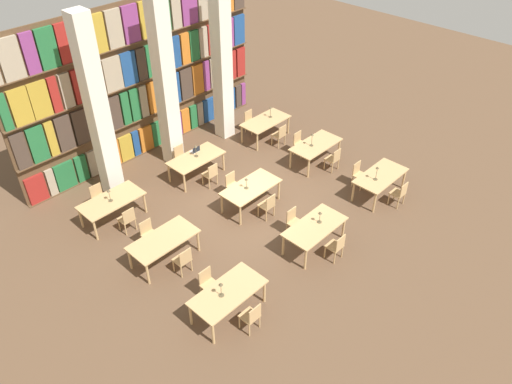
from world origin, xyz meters
TOP-DOWN VIEW (x-y plane):
  - ground_plane at (0.00, 0.00)m, footprint 40.00×40.00m
  - bookshelf_bank at (0.02, 5.18)m, footprint 9.99×0.35m
  - pillar_left at (-2.57, 3.89)m, footprint 0.55×0.55m
  - pillar_center at (0.00, 3.89)m, footprint 0.55×0.55m
  - pillar_right at (2.57, 3.89)m, footprint 0.55×0.55m
  - reading_table_0 at (-3.48, -2.62)m, footprint 1.94×0.98m
  - chair_0 at (-3.45, -3.39)m, footprint 0.42×0.40m
  - chair_1 at (-3.45, -1.85)m, footprint 0.42×0.40m
  - desk_lamp_0 at (-3.67, -2.59)m, footprint 0.14×0.14m
  - reading_table_1 at (-0.07, -2.64)m, footprint 1.94×0.98m
  - chair_2 at (-0.05, -3.41)m, footprint 0.42×0.40m
  - chair_3 at (-0.05, -1.87)m, footprint 0.42×0.40m
  - desk_lamp_1 at (0.15, -2.63)m, footprint 0.14×0.14m
  - reading_table_2 at (3.38, -2.64)m, footprint 1.94×0.98m
  - chair_4 at (3.34, -3.41)m, footprint 0.42×0.40m
  - chair_5 at (3.34, -1.87)m, footprint 0.42×0.40m
  - desk_lamp_2 at (3.05, -2.65)m, footprint 0.14×0.14m
  - reading_table_3 at (-3.40, 0.05)m, footprint 1.94×0.98m
  - chair_6 at (-3.36, -0.72)m, footprint 0.42×0.40m
  - chair_7 at (-3.36, 0.82)m, footprint 0.42×0.40m
  - reading_table_4 at (0.02, -0.01)m, footprint 1.94×0.98m
  - chair_8 at (-0.03, -0.78)m, footprint 0.42×0.40m
  - chair_9 at (-0.03, 0.76)m, footprint 0.42×0.40m
  - desk_lamp_3 at (-0.14, 0.03)m, footprint 0.14×0.14m
  - reading_table_5 at (3.44, 0.08)m, footprint 1.94×0.98m
  - chair_10 at (3.49, -0.70)m, footprint 0.42×0.40m
  - chair_11 at (3.49, 0.85)m, footprint 0.42×0.40m
  - desk_lamp_4 at (3.24, 0.12)m, footprint 0.14×0.14m
  - reading_table_6 at (-3.40, 2.59)m, footprint 1.94×0.98m
  - chair_12 at (-3.40, 1.82)m, footprint 0.42×0.40m
  - chair_13 at (-3.40, 3.36)m, footprint 0.42×0.40m
  - desk_lamp_5 at (-3.44, 2.56)m, footprint 0.14×0.14m
  - reading_table_7 at (-0.07, 2.51)m, footprint 1.94×0.98m
  - chair_14 at (-0.11, 1.74)m, footprint 0.42×0.40m
  - chair_15 at (-0.11, 3.29)m, footprint 0.42×0.40m
  - desk_lamp_6 at (-0.02, 2.55)m, footprint 0.14×0.14m
  - laptop at (0.15, 2.81)m, footprint 0.32×0.22m
  - reading_table_8 at (3.46, 2.54)m, footprint 1.94×0.98m
  - chair_16 at (3.42, 1.76)m, footprint 0.42×0.40m
  - chair_17 at (3.42, 3.31)m, footprint 0.42×0.40m
  - desk_lamp_7 at (3.78, 2.58)m, footprint 0.14×0.14m

SIDE VIEW (x-z plane):
  - ground_plane at x=0.00m, z-range 0.00..0.00m
  - chair_0 at x=-3.45m, z-range 0.04..0.92m
  - chair_1 at x=-3.45m, z-range 0.04..0.92m
  - chair_2 at x=-0.05m, z-range 0.04..0.92m
  - chair_3 at x=-0.05m, z-range 0.04..0.92m
  - chair_4 at x=3.34m, z-range 0.04..0.92m
  - chair_5 at x=3.34m, z-range 0.04..0.92m
  - chair_6 at x=-3.36m, z-range 0.04..0.92m
  - chair_7 at x=-3.36m, z-range 0.04..0.92m
  - chair_8 at x=-0.03m, z-range 0.04..0.92m
  - chair_9 at x=-0.03m, z-range 0.04..0.92m
  - chair_10 at x=3.49m, z-range 0.04..0.92m
  - chair_11 at x=3.49m, z-range 0.04..0.92m
  - chair_12 at x=-3.40m, z-range 0.04..0.92m
  - chair_13 at x=-3.40m, z-range 0.04..0.92m
  - chair_14 at x=-0.11m, z-range 0.04..0.92m
  - chair_15 at x=-0.11m, z-range 0.04..0.92m
  - chair_16 at x=3.42m, z-range 0.04..0.92m
  - chair_17 at x=3.42m, z-range 0.04..0.92m
  - reading_table_0 at x=-3.48m, z-range 0.31..1.09m
  - reading_table_1 at x=-0.07m, z-range 0.31..1.09m
  - reading_table_2 at x=3.38m, z-range 0.31..1.09m
  - reading_table_3 at x=-3.40m, z-range 0.31..1.09m
  - reading_table_4 at x=0.02m, z-range 0.31..1.09m
  - reading_table_5 at x=3.44m, z-range 0.31..1.09m
  - reading_table_6 at x=-3.40m, z-range 0.31..1.09m
  - reading_table_7 at x=-0.07m, z-range 0.31..1.09m
  - reading_table_8 at x=3.46m, z-range 0.31..1.09m
  - laptop at x=0.15m, z-range 0.71..0.92m
  - desk_lamp_1 at x=0.15m, z-range 0.84..1.23m
  - desk_lamp_3 at x=-0.14m, z-range 0.84..1.23m
  - desk_lamp_5 at x=-3.44m, z-range 0.85..1.27m
  - desk_lamp_0 at x=-3.67m, z-range 0.85..1.30m
  - desk_lamp_6 at x=-0.02m, z-range 0.86..1.30m
  - desk_lamp_7 at x=3.78m, z-range 0.86..1.31m
  - desk_lamp_4 at x=3.24m, z-range 0.87..1.37m
  - desk_lamp_2 at x=3.05m, z-range 0.87..1.37m
  - bookshelf_bank at x=0.02m, z-range -0.02..5.48m
  - pillar_left at x=-2.57m, z-range 0.00..6.00m
  - pillar_center at x=0.00m, z-range 0.00..6.00m
  - pillar_right at x=2.57m, z-range 0.00..6.00m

